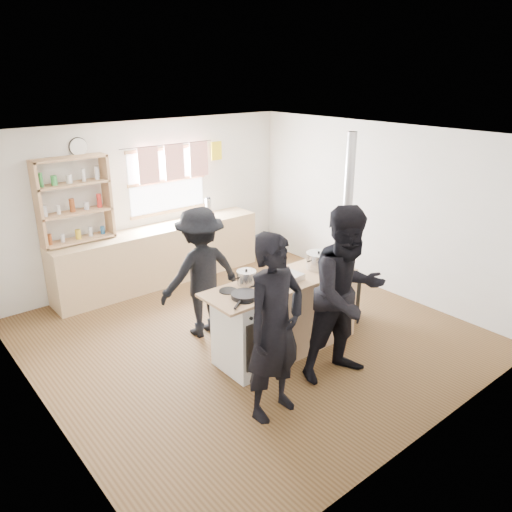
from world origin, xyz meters
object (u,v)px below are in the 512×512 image
(thermos, at_px, (208,208))
(bread_board, at_px, (339,261))
(roast_tray, at_px, (286,278))
(stockpot_stove, at_px, (246,277))
(stockpot_counter, at_px, (318,261))
(person_near_left, at_px, (275,328))
(person_far, at_px, (201,273))
(cooking_island, at_px, (287,314))
(person_near_right, at_px, (347,295))
(flue_heater, at_px, (343,275))
(skillet_greens, at_px, (245,295))

(thermos, relative_size, bread_board, 1.05)
(roast_tray, bearing_deg, stockpot_stove, 150.75)
(stockpot_counter, xyz_separation_m, person_near_left, (-1.39, -0.78, -0.10))
(thermos, xyz_separation_m, roast_tray, (-0.86, -2.82, -0.09))
(person_near_left, bearing_deg, person_far, 74.53)
(cooking_island, distance_m, person_near_right, 0.94)
(cooking_island, xyz_separation_m, flue_heater, (1.12, 0.11, 0.18))
(stockpot_stove, xyz_separation_m, bread_board, (1.26, -0.26, -0.03))
(thermos, distance_m, stockpot_counter, 2.80)
(thermos, height_order, stockpot_counter, thermos)
(cooking_island, relative_size, person_near_right, 1.02)
(stockpot_stove, relative_size, stockpot_counter, 0.73)
(thermos, distance_m, stockpot_stove, 2.88)
(flue_heater, relative_size, person_near_left, 1.34)
(stockpot_stove, height_order, bread_board, stockpot_stove)
(roast_tray, height_order, flue_heater, flue_heater)
(cooking_island, relative_size, skillet_greens, 4.89)
(flue_heater, xyz_separation_m, person_near_left, (-2.02, -0.91, 0.29))
(stockpot_stove, distance_m, person_near_left, 1.06)
(roast_tray, distance_m, person_near_left, 1.11)
(person_near_right, relative_size, person_far, 1.17)
(skillet_greens, relative_size, bread_board, 1.33)
(skillet_greens, xyz_separation_m, person_near_right, (0.83, -0.70, 0.01))
(cooking_island, xyz_separation_m, stockpot_stove, (-0.47, 0.18, 0.54))
(stockpot_stove, xyz_separation_m, person_near_left, (-0.43, -0.97, -0.08))
(bread_board, bearing_deg, thermos, 89.96)
(thermos, relative_size, cooking_island, 0.16)
(thermos, height_order, person_near_right, person_near_right)
(roast_tray, xyz_separation_m, person_near_right, (0.20, -0.74, -0.00))
(stockpot_stove, distance_m, bread_board, 1.28)
(cooking_island, bearing_deg, bread_board, -6.21)
(bread_board, distance_m, person_near_left, 1.83)
(roast_tray, relative_size, person_far, 0.24)
(roast_tray, xyz_separation_m, stockpot_counter, (0.57, 0.03, 0.06))
(roast_tray, relative_size, stockpot_stove, 1.81)
(person_near_left, bearing_deg, stockpot_counter, 24.86)
(thermos, relative_size, flue_heater, 0.13)
(thermos, relative_size, person_near_right, 0.16)
(roast_tray, xyz_separation_m, stockpot_stove, (-0.40, 0.22, 0.04))
(cooking_island, distance_m, stockpot_counter, 0.75)
(stockpot_stove, bearing_deg, thermos, 64.14)
(flue_heater, bearing_deg, person_far, 152.38)
(person_near_left, xyz_separation_m, person_far, (0.35, 1.78, -0.10))
(thermos, distance_m, bread_board, 2.86)
(bread_board, distance_m, person_far, 1.72)
(stockpot_stove, bearing_deg, person_near_right, -58.52)
(skillet_greens, xyz_separation_m, stockpot_counter, (1.20, 0.08, 0.07))
(roast_tray, bearing_deg, person_near_left, -137.75)
(flue_heater, bearing_deg, person_near_left, -155.77)
(skillet_greens, relative_size, person_near_right, 0.21)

